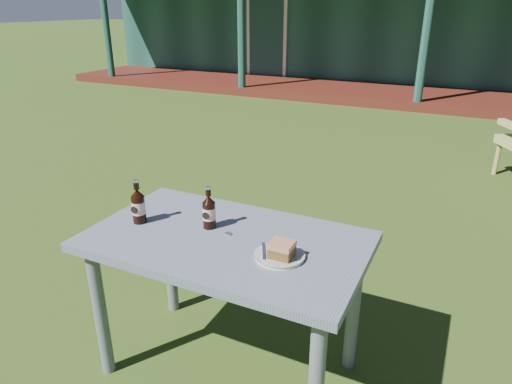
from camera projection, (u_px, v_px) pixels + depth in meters
The scene contains 9 objects.
ground at pixel (328, 232), 3.57m from camera, with size 80.00×80.00×0.00m, color #334916.
pavilion at pixel (453, 6), 10.77m from camera, with size 15.80×8.30×3.45m.
cafe_table at pixel (226, 258), 2.00m from camera, with size 1.20×0.70×0.72m.
plate at pixel (280, 255), 1.81m from camera, with size 0.20×0.20×0.01m.
cake_slice at pixel (282, 249), 1.78m from camera, with size 0.09×0.09×0.06m.
fork at pixel (264, 251), 1.82m from camera, with size 0.01×0.14×0.00m, color silver.
cola_bottle_near at pixel (209, 211), 2.02m from camera, with size 0.06×0.06×0.20m.
cola_bottle_far at pixel (138, 206), 2.07m from camera, with size 0.06×0.06×0.21m.
bottle_cap at pixel (228, 234), 1.99m from camera, with size 0.03×0.03×0.01m, color silver.
Camera 1 is at (0.87, -3.11, 1.65)m, focal length 32.00 mm.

